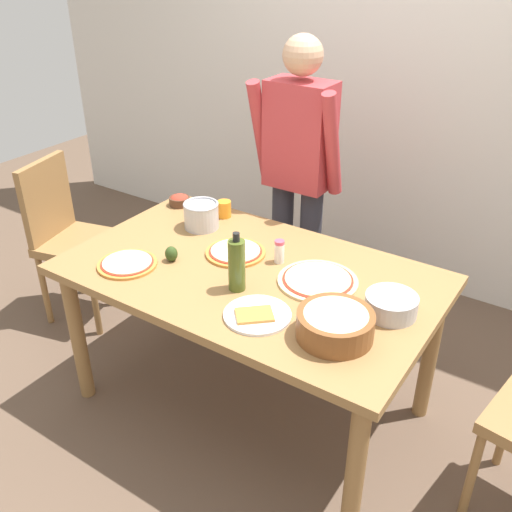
% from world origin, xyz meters
% --- Properties ---
extents(ground, '(8.00, 8.00, 0.00)m').
position_xyz_m(ground, '(0.00, 0.00, 0.00)').
color(ground, brown).
extents(wall_back, '(5.60, 0.10, 2.60)m').
position_xyz_m(wall_back, '(0.00, 1.60, 1.30)').
color(wall_back, silver).
rests_on(wall_back, ground).
extents(dining_table, '(1.60, 0.96, 0.76)m').
position_xyz_m(dining_table, '(0.00, 0.00, 0.67)').
color(dining_table, olive).
rests_on(dining_table, ground).
extents(person_cook, '(0.49, 0.25, 1.62)m').
position_xyz_m(person_cook, '(-0.20, 0.76, 0.94)').
color(person_cook, '#2D2D38').
rests_on(person_cook, ground).
extents(chair_wooden_left, '(0.48, 0.48, 0.95)m').
position_xyz_m(chair_wooden_left, '(-1.32, 0.09, 0.54)').
color(chair_wooden_left, olive).
rests_on(chair_wooden_left, ground).
extents(pizza_raw_on_board, '(0.34, 0.34, 0.02)m').
position_xyz_m(pizza_raw_on_board, '(0.29, 0.08, 0.77)').
color(pizza_raw_on_board, beige).
rests_on(pizza_raw_on_board, dining_table).
extents(pizza_cooked_on_tray, '(0.27, 0.27, 0.02)m').
position_xyz_m(pizza_cooked_on_tray, '(-0.14, 0.09, 0.77)').
color(pizza_cooked_on_tray, '#C67A33').
rests_on(pizza_cooked_on_tray, dining_table).
extents(pizza_second_cooked, '(0.26, 0.26, 0.02)m').
position_xyz_m(pizza_second_cooked, '(-0.47, -0.26, 0.77)').
color(pizza_second_cooked, '#C67A33').
rests_on(pizza_second_cooked, dining_table).
extents(plate_with_slice, '(0.26, 0.26, 0.02)m').
position_xyz_m(plate_with_slice, '(0.21, -0.26, 0.77)').
color(plate_with_slice, white).
rests_on(plate_with_slice, dining_table).
extents(popcorn_bowl, '(0.28, 0.28, 0.11)m').
position_xyz_m(popcorn_bowl, '(0.51, -0.21, 0.82)').
color(popcorn_bowl, brown).
rests_on(popcorn_bowl, dining_table).
extents(mixing_bowl_steel, '(0.20, 0.20, 0.08)m').
position_xyz_m(mixing_bowl_steel, '(0.63, 0.03, 0.80)').
color(mixing_bowl_steel, '#B7B7BC').
rests_on(mixing_bowl_steel, dining_table).
extents(small_sauce_bowl, '(0.11, 0.11, 0.06)m').
position_xyz_m(small_sauce_bowl, '(-0.70, 0.36, 0.79)').
color(small_sauce_bowl, '#4C2D1E').
rests_on(small_sauce_bowl, dining_table).
extents(olive_oil_bottle, '(0.07, 0.07, 0.26)m').
position_xyz_m(olive_oil_bottle, '(0.04, -0.14, 0.87)').
color(olive_oil_bottle, '#47561E').
rests_on(olive_oil_bottle, dining_table).
extents(steel_pot, '(0.17, 0.17, 0.13)m').
position_xyz_m(steel_pot, '(-0.43, 0.22, 0.83)').
color(steel_pot, '#B7B7BC').
rests_on(steel_pot, dining_table).
extents(cup_orange, '(0.07, 0.07, 0.08)m').
position_xyz_m(cup_orange, '(-0.41, 0.38, 0.80)').
color(cup_orange, orange).
rests_on(cup_orange, dining_table).
extents(salt_shaker, '(0.04, 0.04, 0.11)m').
position_xyz_m(salt_shaker, '(0.07, 0.14, 0.81)').
color(salt_shaker, white).
rests_on(salt_shaker, dining_table).
extents(avocado, '(0.06, 0.06, 0.07)m').
position_xyz_m(avocado, '(-0.34, -0.12, 0.80)').
color(avocado, '#2D4219').
rests_on(avocado, dining_table).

